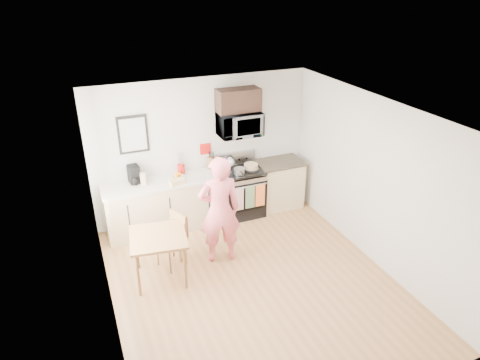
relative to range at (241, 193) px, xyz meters
name	(u,v)px	position (x,y,z in m)	size (l,w,h in m)	color
floor	(253,283)	(-0.63, -1.98, -0.44)	(4.60, 4.60, 0.00)	#97663A
back_wall	(202,149)	(-0.63, 0.32, 0.86)	(4.00, 0.04, 2.60)	silver
front_wall	(358,321)	(-0.63, -4.28, 0.86)	(4.00, 0.04, 2.60)	silver
left_wall	(103,238)	(-2.63, -1.98, 0.86)	(0.04, 4.60, 2.60)	silver
right_wall	(374,182)	(1.37, -1.98, 0.86)	(0.04, 4.60, 2.60)	silver
ceiling	(256,114)	(-0.63, -1.98, 2.16)	(4.00, 4.60, 0.04)	white
window	(96,191)	(-2.59, -1.18, 1.11)	(0.06, 1.40, 1.50)	white
cabinet_left	(166,206)	(-1.43, 0.02, 0.01)	(2.10, 0.60, 0.90)	#C9B780
countertop_left	(164,182)	(-1.43, 0.02, 0.48)	(2.14, 0.64, 0.04)	silver
cabinet_right	(279,184)	(0.80, 0.02, 0.01)	(0.84, 0.60, 0.90)	#C9B780
countertop_right	(280,162)	(0.80, 0.02, 0.48)	(0.88, 0.64, 0.04)	black
range	(241,193)	(0.00, 0.00, 0.00)	(0.76, 0.70, 1.16)	black
microwave	(239,124)	(0.00, 0.10, 1.32)	(0.76, 0.51, 0.42)	#AAAAAE
upper_cabinet	(238,100)	(0.00, 0.15, 1.74)	(0.76, 0.35, 0.40)	black
wall_art	(133,134)	(-1.83, 0.30, 1.31)	(0.50, 0.04, 0.65)	black
wall_trivet	(205,149)	(-0.58, 0.31, 0.86)	(0.20, 0.02, 0.20)	#A5130E
person	(220,210)	(-0.87, -1.21, 0.45)	(0.65, 0.42, 1.77)	#E33E57
dining_table	(158,241)	(-1.86, -1.34, 0.23)	(0.80, 0.80, 0.75)	brown
chair	(176,231)	(-1.52, -1.03, 0.13)	(0.52, 0.49, 0.87)	brown
knife_block	(212,163)	(-0.51, 0.20, 0.62)	(0.10, 0.14, 0.23)	brown
utensil_crock	(181,165)	(-1.07, 0.23, 0.66)	(0.13, 0.13, 0.39)	#A5130E
fruit_bowl	(178,176)	(-1.18, 0.04, 0.54)	(0.23, 0.23, 0.09)	white
milk_carton	(143,179)	(-1.79, 0.00, 0.61)	(0.08, 0.08, 0.22)	tan
coffee_maker	(134,175)	(-1.91, 0.15, 0.65)	(0.20, 0.27, 0.31)	black
bread_bag	(177,182)	(-1.26, -0.20, 0.55)	(0.26, 0.12, 0.10)	tan
cake	(251,167)	(0.16, -0.06, 0.54)	(0.31, 0.31, 0.10)	black
kettle	(230,162)	(-0.15, 0.19, 0.58)	(0.17, 0.17, 0.22)	white
pot	(240,171)	(-0.11, -0.17, 0.54)	(0.20, 0.34, 0.10)	#AAAAAE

